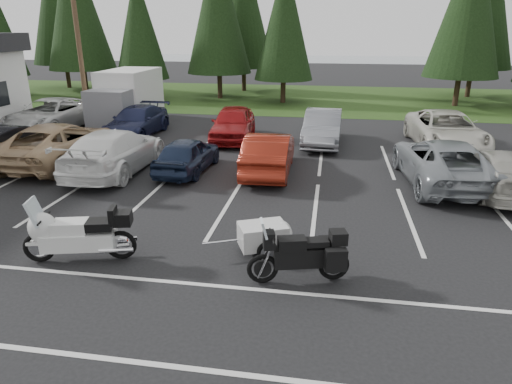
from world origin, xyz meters
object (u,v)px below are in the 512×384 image
object	(u,v)px
cargo_trailer	(263,238)
car_near_2	(59,143)
car_near_6	(443,162)
car_far_4	(446,130)
car_near_7	(500,172)
car_far_2	(233,123)
utility_pole	(78,37)
car_near_1	(10,143)
box_truck	(123,98)
car_near_5	(269,153)
car_far_3	(323,127)
touring_motorcycle	(78,230)
car_far_1	(137,121)
car_near_4	(187,155)
adventure_motorcycle	(299,250)
car_near_3	(115,151)
car_far_0	(50,115)

from	to	relation	value
cargo_trailer	car_near_2	bearing A→B (deg)	121.59
car_near_6	car_far_4	distance (m)	5.36
car_near_6	car_near_7	distance (m)	1.77
car_far_4	cargo_trailer	bearing A→B (deg)	-123.52
car_near_7	car_far_2	distance (m)	11.82
utility_pole	car_near_1	xyz separation A→B (m)	(0.66, -7.41, -3.94)
box_truck	car_near_5	bearing A→B (deg)	-40.13
car_far_3	touring_motorcycle	xyz separation A→B (m)	(-5.28, -12.42, 0.02)
car_far_1	car_near_1	bearing A→B (deg)	-120.31
cargo_trailer	car_near_1	bearing A→B (deg)	126.85
utility_pole	car_near_4	world-z (taller)	utility_pole
adventure_motorcycle	car_near_4	bearing A→B (deg)	108.64
box_truck	car_near_7	size ratio (longest dim) A/B	1.14
box_truck	adventure_motorcycle	size ratio (longest dim) A/B	2.28
utility_pole	touring_motorcycle	distance (m)	17.30
car_near_6	car_near_1	bearing A→B (deg)	-5.05
car_near_2	car_near_7	distance (m)	16.29
car_far_4	cargo_trailer	world-z (taller)	car_far_4
utility_pole	cargo_trailer	distance (m)	18.81
car_near_2	car_near_4	bearing A→B (deg)	176.38
car_near_2	car_near_3	bearing A→B (deg)	164.64
cargo_trailer	car_near_3	bearing A→B (deg)	115.15
car_near_4	cargo_trailer	size ratio (longest dim) A/B	2.41
car_far_2	car_far_0	bearing A→B (deg)	172.99
utility_pole	car_near_6	bearing A→B (deg)	-23.56
box_truck	touring_motorcycle	bearing A→B (deg)	-69.08
box_truck	car_far_1	bearing A→B (deg)	-55.50
car_near_5	car_near_3	bearing A→B (deg)	6.72
car_near_1	utility_pole	bearing A→B (deg)	-79.33
box_truck	car_far_2	size ratio (longest dim) A/B	1.19
utility_pole	box_truck	distance (m)	3.85
touring_motorcycle	utility_pole	bearing A→B (deg)	103.99
car_near_3	car_near_7	xyz separation A→B (m)	(13.53, -0.08, -0.10)
box_truck	car_near_4	world-z (taller)	box_truck
car_far_1	car_near_4	bearing A→B (deg)	-49.71
car_near_3	car_far_1	world-z (taller)	car_near_3
utility_pole	car_far_0	distance (m)	4.43
utility_pole	car_near_5	size ratio (longest dim) A/B	1.94
car_near_4	touring_motorcycle	bearing A→B (deg)	90.44
utility_pole	car_far_3	size ratio (longest dim) A/B	1.90
car_near_2	car_near_4	size ratio (longest dim) A/B	1.52
car_far_1	car_far_3	size ratio (longest dim) A/B	1.04
car_near_3	car_far_1	bearing A→B (deg)	-74.18
box_truck	car_near_1	size ratio (longest dim) A/B	1.22
car_far_0	utility_pole	bearing A→B (deg)	62.95
car_near_7	cargo_trailer	size ratio (longest dim) A/B	3.02
box_truck	car_near_6	world-z (taller)	box_truck
car_near_1	car_far_1	world-z (taller)	car_near_1
car_near_1	car_far_0	distance (m)	5.77
box_truck	car_far_1	distance (m)	3.42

